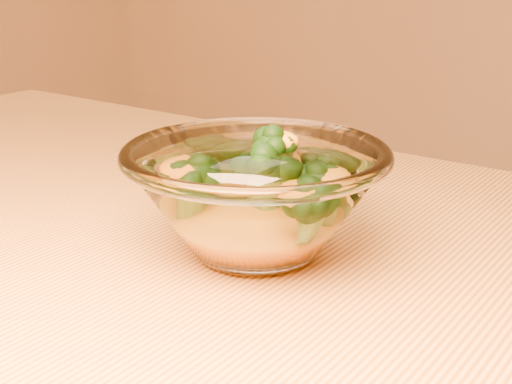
# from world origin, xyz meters

# --- Properties ---
(glass_bowl) EXTENTS (0.19, 0.19, 0.08)m
(glass_bowl) POSITION_xyz_m (0.06, 0.09, 0.79)
(glass_bowl) COLOR white
(glass_bowl) RESTS_ON table
(cheese_sauce) EXTENTS (0.11, 0.11, 0.03)m
(cheese_sauce) POSITION_xyz_m (0.06, 0.09, 0.78)
(cheese_sauce) COLOR #FFA315
(cheese_sauce) RESTS_ON glass_bowl
(broccoli_heap) EXTENTS (0.14, 0.10, 0.07)m
(broccoli_heap) POSITION_xyz_m (0.06, 0.09, 0.80)
(broccoli_heap) COLOR black
(broccoli_heap) RESTS_ON cheese_sauce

